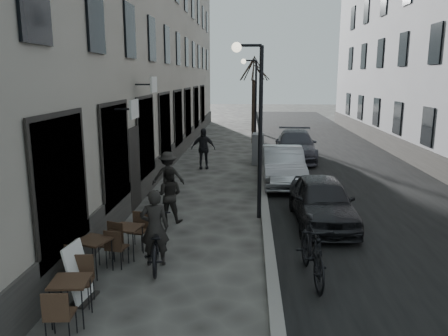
# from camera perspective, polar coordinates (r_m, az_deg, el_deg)

# --- Properties ---
(ground) EXTENTS (120.00, 120.00, 0.00)m
(ground) POSITION_cam_1_polar(r_m,az_deg,el_deg) (7.78, 5.44, -20.53)
(ground) COLOR #353330
(ground) RESTS_ON ground
(road) EXTENTS (7.30, 60.00, 0.00)m
(road) POSITION_cam_1_polar(r_m,az_deg,el_deg) (23.31, 13.62, 1.29)
(road) COLOR black
(road) RESTS_ON ground
(kerb) EXTENTS (0.25, 60.00, 0.12)m
(kerb) POSITION_cam_1_polar(r_m,az_deg,el_deg) (22.94, 4.62, 1.57)
(kerb) COLOR gray
(kerb) RESTS_ON ground
(streetlamp_near) EXTENTS (0.90, 0.28, 5.09)m
(streetlamp_near) POSITION_cam_1_polar(r_m,az_deg,el_deg) (12.60, 4.02, 7.31)
(streetlamp_near) COLOR black
(streetlamp_near) RESTS_ON ground
(streetlamp_far) EXTENTS (0.90, 0.28, 5.09)m
(streetlamp_far) POSITION_cam_1_polar(r_m,az_deg,el_deg) (24.58, 3.77, 9.55)
(streetlamp_far) COLOR black
(streetlamp_far) RESTS_ON ground
(tree_near) EXTENTS (2.40, 2.40, 5.70)m
(tree_near) POSITION_cam_1_polar(r_m,az_deg,el_deg) (27.57, 3.94, 12.93)
(tree_near) COLOR black
(tree_near) RESTS_ON ground
(tree_far) EXTENTS (2.40, 2.40, 5.70)m
(tree_far) POSITION_cam_1_polar(r_m,az_deg,el_deg) (33.56, 3.86, 12.74)
(tree_far) COLOR black
(tree_far) RESTS_ON ground
(bistro_set_a) EXTENTS (0.68, 1.56, 0.91)m
(bistro_set_a) POSITION_cam_1_polar(r_m,az_deg,el_deg) (8.23, -19.34, -15.54)
(bistro_set_a) COLOR black
(bistro_set_a) RESTS_ON ground
(bistro_set_b) EXTENTS (0.92, 1.60, 0.92)m
(bistro_set_b) POSITION_cam_1_polar(r_m,az_deg,el_deg) (9.88, -16.62, -10.57)
(bistro_set_b) COLOR black
(bistro_set_b) RESTS_ON ground
(bistro_set_c) EXTENTS (0.71, 1.53, 0.88)m
(bistro_set_c) POSITION_cam_1_polar(r_m,az_deg,el_deg) (10.56, -12.43, -8.96)
(bistro_set_c) COLOR black
(bistro_set_c) RESTS_ON ground
(sign_board) EXTENTS (0.45, 0.69, 1.13)m
(sign_board) POSITION_cam_1_polar(r_m,az_deg,el_deg) (8.87, -18.36, -13.45)
(sign_board) COLOR black
(sign_board) RESTS_ON ground
(utility_cabinet) EXTENTS (0.60, 1.01, 1.47)m
(utility_cabinet) POSITION_cam_1_polar(r_m,az_deg,el_deg) (21.10, 4.47, 2.53)
(utility_cabinet) COLOR #595A5C
(utility_cabinet) RESTS_ON ground
(bicycle) EXTENTS (1.05, 2.12, 1.06)m
(bicycle) POSITION_cam_1_polar(r_m,az_deg,el_deg) (10.01, -8.98, -9.51)
(bicycle) COLOR black
(bicycle) RESTS_ON ground
(cyclist_rider) EXTENTS (0.70, 0.52, 1.74)m
(cyclist_rider) POSITION_cam_1_polar(r_m,az_deg,el_deg) (9.90, -9.05, -7.69)
(cyclist_rider) COLOR black
(cyclist_rider) RESTS_ON ground
(pedestrian_near) EXTENTS (0.84, 0.68, 1.61)m
(pedestrian_near) POSITION_cam_1_polar(r_m,az_deg,el_deg) (12.72, -7.20, -3.49)
(pedestrian_near) COLOR black
(pedestrian_near) RESTS_ON ground
(pedestrian_mid) EXTENTS (1.18, 0.81, 1.68)m
(pedestrian_mid) POSITION_cam_1_polar(r_m,az_deg,el_deg) (14.91, -7.32, -1.07)
(pedestrian_mid) COLOR black
(pedestrian_mid) RESTS_ON ground
(pedestrian_far) EXTENTS (1.15, 0.64, 1.86)m
(pedestrian_far) POSITION_cam_1_polar(r_m,az_deg,el_deg) (19.91, -2.74, 2.55)
(pedestrian_far) COLOR black
(pedestrian_far) RESTS_ON ground
(car_near) EXTENTS (1.70, 4.03, 1.36)m
(car_near) POSITION_cam_1_polar(r_m,az_deg,el_deg) (12.80, 12.68, -4.19)
(car_near) COLOR black
(car_near) RESTS_ON ground
(car_mid) EXTENTS (1.57, 4.42, 1.45)m
(car_mid) POSITION_cam_1_polar(r_m,az_deg,el_deg) (17.23, 7.68, 0.29)
(car_mid) COLOR #909398
(car_mid) RESTS_ON ground
(car_far) EXTENTS (2.37, 5.12, 1.45)m
(car_far) POSITION_cam_1_polar(r_m,az_deg,el_deg) (22.41, 9.31, 2.93)
(car_far) COLOR #373841
(car_far) RESTS_ON ground
(moped) EXTENTS (0.76, 2.20, 1.30)m
(moped) POSITION_cam_1_polar(r_m,az_deg,el_deg) (9.35, 11.45, -10.44)
(moped) COLOR black
(moped) RESTS_ON ground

